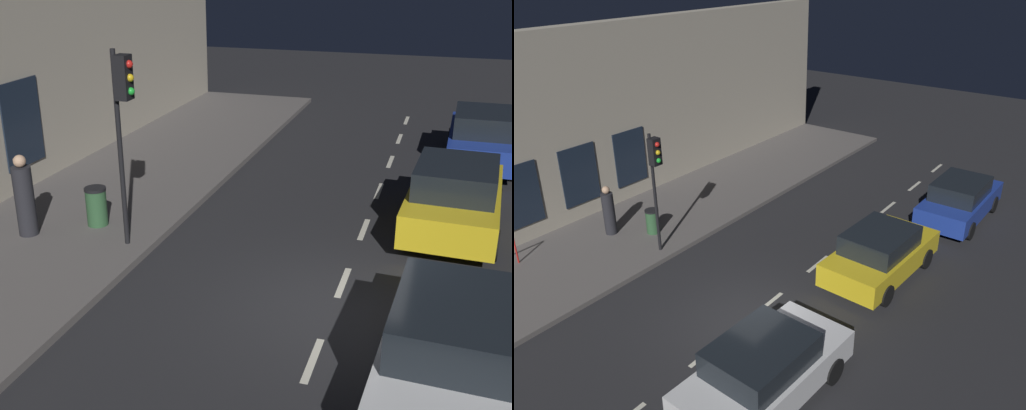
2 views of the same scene
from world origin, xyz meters
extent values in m
plane|color=#232326|center=(0.00, 0.00, 0.00)|extent=(60.00, 60.00, 0.00)
cube|color=#5B5654|center=(6.25, 0.00, 0.07)|extent=(4.50, 32.00, 0.15)
cube|color=#192333|center=(8.47, -3.44, 1.81)|extent=(0.04, 1.45, 2.13)
cube|color=beige|center=(0.00, -14.00, 0.00)|extent=(0.12, 1.20, 0.01)
cube|color=beige|center=(0.00, -11.40, 0.00)|extent=(0.12, 1.20, 0.01)
cube|color=beige|center=(0.00, -8.80, 0.00)|extent=(0.12, 1.20, 0.01)
cube|color=beige|center=(0.00, -6.20, 0.00)|extent=(0.12, 1.20, 0.01)
cube|color=beige|center=(0.00, -3.60, 0.00)|extent=(0.12, 1.20, 0.01)
cube|color=beige|center=(0.00, -1.00, 0.00)|extent=(0.12, 1.20, 0.01)
cube|color=beige|center=(0.00, 1.60, 0.00)|extent=(0.12, 1.20, 0.01)
cylinder|color=black|center=(4.51, -1.10, 2.12)|extent=(0.10, 0.10, 3.94)
cube|color=black|center=(4.33, -1.10, 3.57)|extent=(0.26, 0.32, 0.84)
sphere|color=red|center=(4.19, -1.10, 3.82)|extent=(0.15, 0.15, 0.15)
sphere|color=gold|center=(4.19, -1.10, 3.57)|extent=(0.15, 0.15, 0.15)
sphere|color=green|center=(4.19, -1.10, 3.32)|extent=(0.15, 0.15, 0.15)
cube|color=gold|center=(-1.84, -4.18, 0.63)|extent=(2.10, 4.24, 0.70)
cube|color=black|center=(-1.83, -4.01, 1.28)|extent=(1.77, 2.24, 0.60)
cylinder|color=black|center=(-1.03, -5.51, 0.32)|extent=(0.25, 0.65, 0.64)
cylinder|color=black|center=(-2.79, -5.41, 0.32)|extent=(0.25, 0.65, 0.64)
cylinder|color=black|center=(-0.90, -2.94, 0.32)|extent=(0.25, 0.65, 0.64)
cylinder|color=black|center=(-2.65, -2.85, 0.32)|extent=(0.25, 0.65, 0.64)
cube|color=silver|center=(-2.02, 1.85, 0.63)|extent=(2.10, 4.26, 0.70)
cube|color=black|center=(-2.01, 2.01, 1.28)|extent=(1.78, 2.25, 0.60)
cylinder|color=black|center=(-1.19, 0.51, 0.32)|extent=(0.25, 0.65, 0.64)
cube|color=#1E389E|center=(-2.48, -9.43, 0.63)|extent=(1.87, 4.33, 0.70)
cube|color=black|center=(-2.48, -9.26, 1.28)|extent=(1.63, 2.26, 0.60)
cylinder|color=black|center=(-1.65, -10.78, 0.32)|extent=(0.23, 0.64, 0.64)
cylinder|color=black|center=(-3.35, -10.76, 0.32)|extent=(0.23, 0.64, 0.64)
cylinder|color=black|center=(-1.61, -8.11, 0.32)|extent=(0.23, 0.64, 0.64)
cylinder|color=#232328|center=(6.73, -0.90, 0.90)|extent=(0.46, 0.46, 1.49)
sphere|color=tan|center=(6.73, -0.90, 1.77)|extent=(0.26, 0.26, 0.26)
cube|color=tan|center=(6.85, -0.92, 1.77)|extent=(0.06, 0.08, 0.07)
cylinder|color=#2D5633|center=(5.59, -1.79, 0.55)|extent=(0.45, 0.45, 0.80)
cylinder|color=black|center=(5.59, -1.79, 0.98)|extent=(0.47, 0.47, 0.06)
camera|label=1|loc=(-1.65, 9.82, 5.79)|focal=45.90mm
camera|label=2|loc=(-7.35, 8.96, 8.89)|focal=37.34mm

